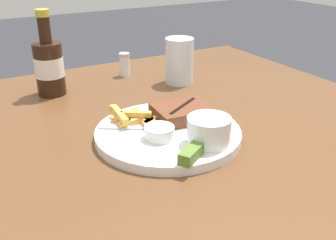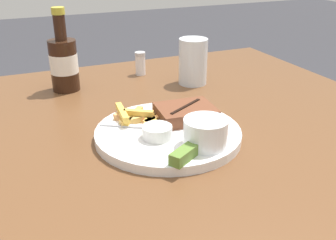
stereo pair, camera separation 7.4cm
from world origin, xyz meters
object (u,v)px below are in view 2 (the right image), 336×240
dipping_sauce_cup (157,131)px  beer_bottle (64,62)px  pickle_spear (186,154)px  drinking_glass (193,61)px  knife_utensil (165,120)px  salt_shaker (140,63)px  coleslaw_cup (206,131)px  fork_utensil (131,126)px  steak_portion (186,113)px  dinner_plate (168,134)px

dipping_sauce_cup → beer_bottle: 0.39m
pickle_spear → drinking_glass: size_ratio=0.58×
knife_utensil → drinking_glass: 0.30m
salt_shaker → drinking_glass: bearing=-51.1°
coleslaw_cup → dipping_sauce_cup: bearing=138.3°
pickle_spear → beer_bottle: 0.48m
fork_utensil → coleslaw_cup: bearing=-19.3°
steak_portion → dinner_plate: bearing=-148.3°
dinner_plate → pickle_spear: 0.12m
dipping_sauce_cup → drinking_glass: drinking_glass is taller
dinner_plate → knife_utensil: knife_utensil is taller
coleslaw_cup → dinner_plate: bearing=112.7°
knife_utensil → pickle_spear: bearing=-141.8°
dipping_sauce_cup → drinking_glass: (0.22, 0.29, 0.03)m
steak_portion → dipping_sauce_cup: size_ratio=2.18×
knife_utensil → dipping_sauce_cup: bearing=-166.1°
steak_portion → beer_bottle: 0.37m
beer_bottle → salt_shaker: 0.22m
beer_bottle → dinner_plate: bearing=-69.7°
pickle_spear → salt_shaker: (0.10, 0.51, 0.00)m
dinner_plate → drinking_glass: 0.33m
coleslaw_cup → pickle_spear: size_ratio=1.13×
beer_bottle → drinking_glass: 0.33m
pickle_spear → drinking_glass: 0.44m
steak_portion → salt_shaker: bearing=84.8°
knife_utensil → beer_bottle: (-0.14, 0.32, 0.05)m
pickle_spear → knife_utensil: size_ratio=0.52×
drinking_glass → pickle_spear: bearing=-118.2°
coleslaw_cup → steak_portion: bearing=81.3°
dinner_plate → salt_shaker: bearing=77.7°
dipping_sauce_cup → knife_utensil: bearing=55.8°
drinking_glass → dipping_sauce_cup: bearing=-126.8°
salt_shaker → dipping_sauce_cup: bearing=-105.7°
dinner_plate → knife_utensil: size_ratio=2.09×
dinner_plate → pickle_spear: pickle_spear is taller
pickle_spear → fork_utensil: (-0.04, 0.15, -0.01)m
drinking_glass → salt_shaker: 0.16m
steak_portion → beer_bottle: beer_bottle is taller
pickle_spear → drinking_glass: (0.21, 0.38, 0.03)m
dinner_plate → steak_portion: (0.05, 0.03, 0.02)m
coleslaw_cup → drinking_glass: size_ratio=0.65×
coleslaw_cup → knife_utensil: (-0.03, 0.12, -0.03)m
dinner_plate → fork_utensil: (-0.06, 0.04, 0.01)m
steak_portion → dipping_sauce_cup: steak_portion is taller
pickle_spear → salt_shaker: bearing=78.5°
fork_utensil → knife_utensil: knife_utensil is taller
pickle_spear → knife_utensil: 0.15m
dipping_sauce_cup → dinner_plate: bearing=37.1°
coleslaw_cup → pickle_spear: bearing=-150.5°
beer_bottle → pickle_spear: bearing=-76.4°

